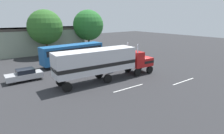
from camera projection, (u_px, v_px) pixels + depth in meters
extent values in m
plane|color=#2D2D30|center=(140.00, 72.00, 27.27)|extent=(120.00, 120.00, 0.00)
cube|color=silver|center=(129.00, 88.00, 21.29)|extent=(4.40, 0.41, 0.01)
cube|color=silver|center=(184.00, 81.00, 23.51)|extent=(4.40, 0.35, 0.01)
cube|color=#B21919|center=(143.00, 61.00, 27.14)|extent=(2.01, 2.65, 1.20)
cube|color=#B21919|center=(135.00, 59.00, 26.15)|extent=(1.61, 2.61, 2.20)
cube|color=silver|center=(148.00, 60.00, 27.64)|extent=(0.26, 2.10, 1.08)
cube|color=black|center=(143.00, 60.00, 27.12)|extent=(2.01, 2.69, 0.36)
cylinder|color=silver|center=(127.00, 54.00, 26.59)|extent=(0.18, 0.18, 3.40)
cylinder|color=silver|center=(137.00, 57.00, 24.82)|extent=(0.18, 0.18, 3.40)
cube|color=silver|center=(96.00, 61.00, 22.62)|extent=(10.69, 3.51, 2.80)
cube|color=black|center=(96.00, 64.00, 22.73)|extent=(10.69, 3.55, 0.44)
cylinder|color=silver|center=(131.00, 65.00, 27.75)|extent=(1.35, 0.75, 0.64)
cylinder|color=black|center=(139.00, 66.00, 28.48)|extent=(1.12, 0.39, 1.10)
cylinder|color=black|center=(150.00, 70.00, 26.72)|extent=(1.12, 0.39, 1.10)
cylinder|color=black|center=(128.00, 69.00, 27.26)|extent=(1.12, 0.39, 1.10)
cylinder|color=black|center=(138.00, 72.00, 25.49)|extent=(1.12, 0.39, 1.10)
cylinder|color=black|center=(99.00, 74.00, 24.62)|extent=(1.12, 0.39, 1.10)
cylinder|color=black|center=(108.00, 79.00, 22.85)|extent=(1.12, 0.39, 1.10)
cylinder|color=black|center=(61.00, 82.00, 21.82)|extent=(1.12, 0.39, 1.10)
cylinder|color=black|center=(67.00, 87.00, 20.06)|extent=(1.12, 0.39, 1.10)
cylinder|color=#2D3347|center=(113.00, 70.00, 27.15)|extent=(0.18, 0.18, 0.82)
cylinder|color=#2D3347|center=(112.00, 70.00, 27.04)|extent=(0.18, 0.18, 0.82)
cylinder|color=#A5728C|center=(112.00, 65.00, 26.91)|extent=(0.34, 0.34, 0.58)
sphere|color=tan|center=(112.00, 63.00, 26.80)|extent=(0.23, 0.23, 0.23)
cube|color=black|center=(111.00, 65.00, 27.03)|extent=(0.29, 0.21, 0.36)
cube|color=#1E5999|center=(73.00, 53.00, 31.79)|extent=(11.11, 3.08, 2.90)
cube|color=black|center=(73.00, 50.00, 31.63)|extent=(10.45, 3.09, 0.90)
cylinder|color=black|center=(89.00, 57.00, 35.59)|extent=(1.01, 0.33, 1.00)
cylinder|color=black|center=(96.00, 59.00, 33.96)|extent=(1.01, 0.33, 1.00)
cylinder|color=black|center=(51.00, 63.00, 30.63)|extent=(1.01, 0.33, 1.00)
cylinder|color=black|center=(56.00, 66.00, 29.00)|extent=(1.01, 0.33, 1.00)
cube|color=#B7B7BC|center=(24.00, 76.00, 23.53)|extent=(4.46, 1.96, 0.70)
cube|color=#1E232D|center=(25.00, 71.00, 23.48)|extent=(2.16, 1.73, 0.55)
cylinder|color=black|center=(13.00, 83.00, 22.16)|extent=(0.65, 0.24, 0.64)
cylinder|color=black|center=(11.00, 79.00, 23.37)|extent=(0.65, 0.24, 0.64)
cylinder|color=black|center=(38.00, 78.00, 23.88)|extent=(0.65, 0.24, 0.64)
cylinder|color=black|center=(35.00, 75.00, 25.09)|extent=(0.65, 0.24, 0.64)
cylinder|color=brown|center=(89.00, 43.00, 44.36)|extent=(0.44, 0.44, 3.63)
sphere|color=#286D2B|center=(88.00, 25.00, 43.22)|extent=(7.14, 7.14, 7.14)
cylinder|color=brown|center=(47.00, 48.00, 38.53)|extent=(0.44, 0.44, 3.52)
sphere|color=#306827|center=(45.00, 27.00, 37.42)|extent=(7.07, 7.07, 7.07)
cube|color=gray|center=(33.00, 41.00, 40.74)|extent=(22.59, 7.91, 5.73)
cube|color=#3F3833|center=(32.00, 29.00, 40.05)|extent=(22.70, 8.02, 0.50)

